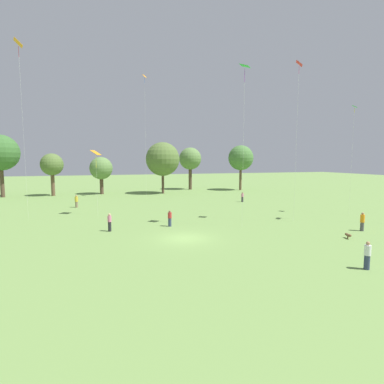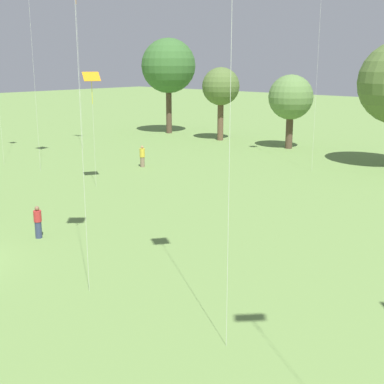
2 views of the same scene
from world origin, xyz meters
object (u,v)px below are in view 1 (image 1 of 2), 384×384
(person_2, at_px, (76,201))
(person_5, at_px, (367,256))
(kite_5, at_px, (245,74))
(kite_7, at_px, (19,51))
(kite_3, at_px, (354,116))
(kite_6, at_px, (145,87))
(person_1, at_px, (110,222))
(person_4, at_px, (242,197))
(kite_2, at_px, (96,154))
(person_0, at_px, (170,218))
(person_3, at_px, (362,222))
(kite_0, at_px, (299,74))
(dog_1, at_px, (348,235))

(person_2, bearing_deg, person_5, 117.96)
(kite_5, xyz_separation_m, kite_7, (-22.40, 11.83, 3.79))
(kite_3, distance_m, kite_6, 34.14)
(person_1, xyz_separation_m, person_4, (21.94, 14.73, -0.08))
(person_4, bearing_deg, person_5, 146.98)
(kite_2, height_order, kite_6, kite_6)
(person_0, height_order, person_3, person_3)
(person_0, distance_m, kite_5, 16.50)
(kite_2, bearing_deg, kite_0, -44.30)
(person_2, distance_m, person_4, 26.03)
(person_1, distance_m, kite_7, 22.78)
(person_3, distance_m, kite_7, 41.29)
(person_0, bearing_deg, person_3, -7.45)
(person_3, xyz_separation_m, kite_5, (-10.28, 5.46, 14.57))
(person_3, relative_size, kite_2, 0.23)
(person_0, distance_m, kite_6, 31.34)
(person_1, relative_size, kite_5, 0.11)
(kite_6, bearing_deg, person_0, -99.09)
(person_2, xyz_separation_m, kite_7, (-5.03, -6.87, 18.36))
(person_0, distance_m, kite_3, 26.37)
(kite_0, relative_size, kite_3, 1.28)
(person_0, relative_size, person_2, 0.92)
(person_1, distance_m, kite_3, 31.96)
(person_0, xyz_separation_m, kite_7, (-15.15, 9.59, 18.43))
(kite_0, relative_size, dog_1, 22.10)
(kite_3, xyz_separation_m, kite_5, (-16.46, -2.28, 3.12))
(person_2, bearing_deg, kite_7, 51.11)
(person_4, bearing_deg, kite_0, 152.94)
(person_0, height_order, kite_5, kite_5)
(person_4, bearing_deg, person_0, 111.81)
(person_1, xyz_separation_m, person_3, (23.65, -7.34, 0.03))
(person_4, height_order, kite_6, kite_6)
(person_1, height_order, dog_1, person_1)
(person_0, xyz_separation_m, person_1, (-6.11, -0.36, 0.05))
(person_0, distance_m, dog_1, 16.94)
(kite_3, distance_m, dog_1, 18.28)
(person_1, distance_m, person_5, 21.73)
(person_5, height_order, kite_5, kite_5)
(kite_5, bearing_deg, person_0, 163.35)
(person_3, xyz_separation_m, dog_1, (-3.60, -1.91, -0.61))
(kite_2, bearing_deg, dog_1, -58.40)
(person_2, xyz_separation_m, dog_1, (24.06, -26.07, -0.60))
(person_3, height_order, kite_3, kite_3)
(person_4, xyz_separation_m, kite_6, (-14.32, 10.50, 19.05))
(dog_1, bearing_deg, kite_3, -118.48)
(person_1, bearing_deg, kite_6, 3.41)
(kite_2, xyz_separation_m, kite_5, (14.43, -11.45, 7.83))
(person_3, distance_m, kite_5, 18.65)
(kite_5, bearing_deg, dog_1, -47.28)
(person_0, distance_m, kite_0, 20.78)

